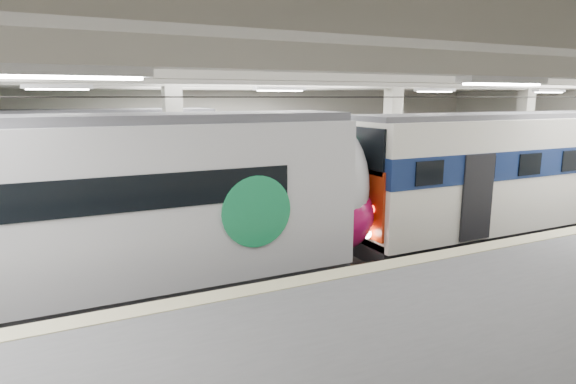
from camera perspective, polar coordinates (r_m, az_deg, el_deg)
station_hall at (r=11.46m, az=7.00°, el=3.81°), size 36.00×24.00×5.75m
modern_emu at (r=11.71m, az=-16.38°, el=-1.94°), size 13.35×2.76×4.33m
older_rer at (r=18.12m, az=25.00°, el=2.19°), size 12.56×2.77×4.18m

